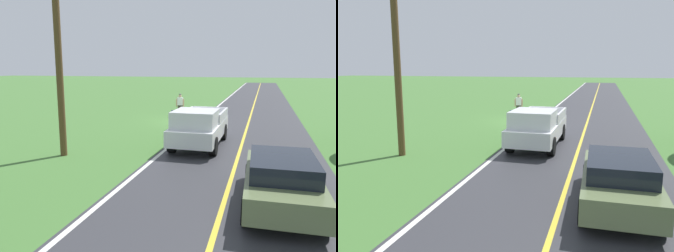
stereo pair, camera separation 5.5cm
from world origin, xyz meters
TOP-DOWN VIEW (x-y plane):
  - ground_plane at (0.00, 0.00)m, footprint 200.00×200.00m
  - road_surface at (-4.14, 0.00)m, footprint 6.84×120.00m
  - lane_edge_line at (-0.90, 0.00)m, footprint 0.16×117.60m
  - lane_centre_line at (-4.14, 0.00)m, footprint 0.14×117.60m
  - hitchhiker_walking at (0.93, -1.80)m, footprint 0.62×0.51m
  - suitcase_carried at (1.34, -1.68)m, footprint 0.48×0.24m
  - pickup_truck_passing at (-2.22, 7.22)m, footprint 2.13×5.41m
  - sedan_mid_oncoming at (-5.61, 13.34)m, footprint 2.00×4.44m
  - utility_pole_roadside at (2.97, 10.35)m, footprint 0.28×0.28m

SIDE VIEW (x-z plane):
  - ground_plane at x=0.00m, z-range 0.00..0.00m
  - road_surface at x=-4.14m, z-range 0.00..0.00m
  - lane_edge_line at x=-0.90m, z-range 0.00..0.01m
  - lane_centre_line at x=-4.14m, z-range 0.00..0.01m
  - suitcase_carried at x=1.34m, z-range 0.00..0.49m
  - sedan_mid_oncoming at x=-5.61m, z-range 0.05..1.46m
  - pickup_truck_passing at x=-2.22m, z-range 0.06..1.88m
  - hitchhiker_walking at x=0.93m, z-range 0.11..1.85m
  - utility_pole_roadside at x=2.97m, z-range 0.00..7.71m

